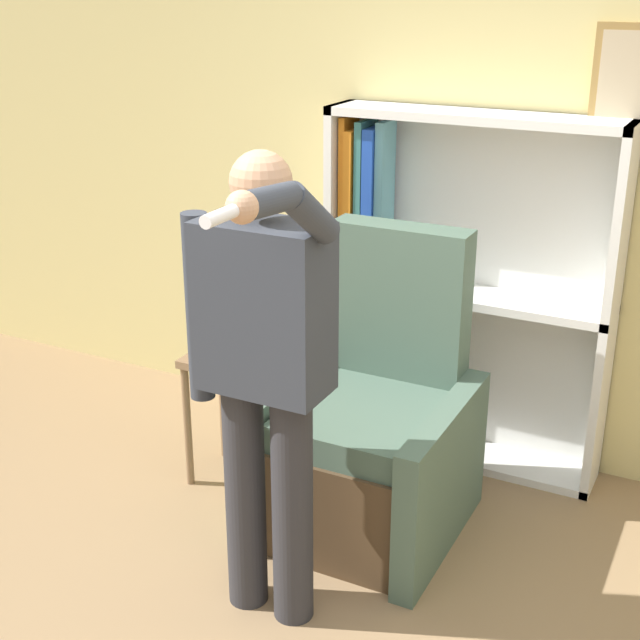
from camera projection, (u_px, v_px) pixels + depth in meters
name	position (u px, v px, depth m)	size (l,w,h in m)	color
wall_back	(531.00, 176.00, 4.04)	(8.00, 0.11, 2.80)	#DBCC84
bookcase	(434.00, 289.00, 4.27)	(1.36, 0.28, 1.70)	white
armchair	(371.00, 439.00, 3.83)	(0.81, 0.86, 1.27)	#4C3823
person_standing	(263.00, 367.00, 3.04)	(0.59, 0.78, 1.75)	#2D2D33
side_table	(231.00, 384.00, 4.12)	(0.35, 0.35, 0.64)	#846647
table_lamp	(227.00, 283.00, 3.94)	(0.30, 0.30, 0.45)	gold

